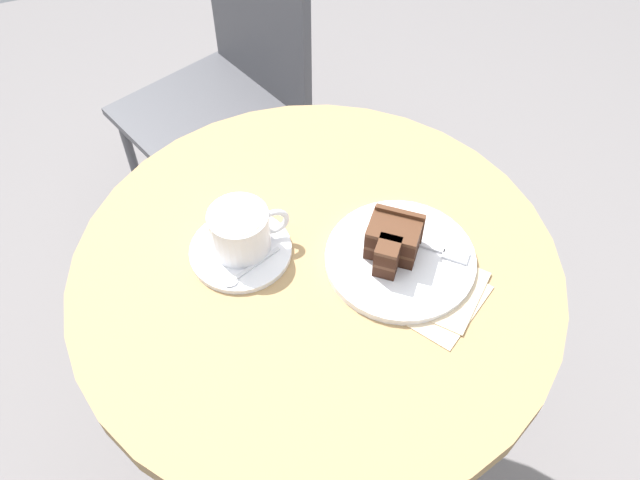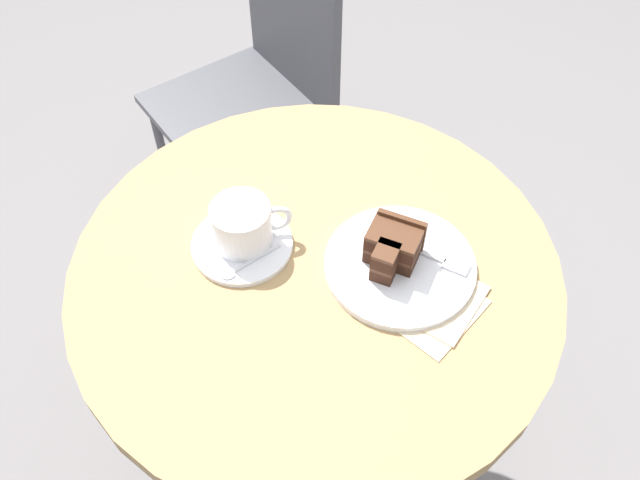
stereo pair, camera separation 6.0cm
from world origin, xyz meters
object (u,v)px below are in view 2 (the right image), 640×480
at_px(coffee_cup, 243,224).
at_px(cake_slice, 393,246).
at_px(saucer, 242,244).
at_px(fork, 432,256).
at_px(cafe_chair, 262,77).
at_px(cake_plate, 400,265).
at_px(teaspoon, 244,266).
at_px(napkin, 431,301).

xyz_separation_m(coffee_cup, cake_slice, (0.20, -0.09, -0.00)).
distance_m(saucer, fork, 0.28).
relative_size(fork, cafe_chair, 0.15).
height_order(cake_plate, cake_slice, cake_slice).
distance_m(saucer, teaspoon, 0.05).
xyz_separation_m(saucer, cake_slice, (0.21, -0.08, 0.04)).
bearing_deg(cafe_chair, cake_plate, -17.10).
height_order(coffee_cup, cafe_chair, coffee_cup).
distance_m(saucer, cafe_chair, 0.78).
xyz_separation_m(teaspoon, napkin, (0.25, -0.12, -0.01)).
bearing_deg(cake_slice, fork, -12.95).
bearing_deg(cafe_chair, cake_slice, -17.73).
distance_m(teaspoon, fork, 0.27).
bearing_deg(saucer, fork, -19.74).
height_order(teaspoon, cake_plate, teaspoon).
xyz_separation_m(teaspoon, fork, (0.27, -0.05, 0.00)).
height_order(fork, cafe_chair, cafe_chair).
xyz_separation_m(saucer, napkin, (0.24, -0.16, -0.00)).
xyz_separation_m(cake_plate, cafe_chair, (-0.07, 0.82, -0.26)).
bearing_deg(cake_plate, teaspoon, 167.49).
bearing_deg(cafe_chair, napkin, -15.87).
height_order(cake_plate, cafe_chair, cafe_chair).
xyz_separation_m(teaspoon, cake_plate, (0.22, -0.05, -0.01)).
height_order(saucer, cake_plate, cake_plate).
bearing_deg(napkin, saucer, 146.34).
distance_m(coffee_cup, cake_plate, 0.24).
bearing_deg(cafe_chair, fork, -13.84).
xyz_separation_m(cake_plate, napkin, (0.02, -0.07, -0.00)).
bearing_deg(cake_slice, napkin, -66.32).
distance_m(fork, napkin, 0.07).
distance_m(cake_plate, napkin, 0.07).
height_order(saucer, fork, fork).
distance_m(saucer, coffee_cup, 0.04).
height_order(cake_plate, fork, fork).
height_order(cake_slice, cafe_chair, cake_slice).
bearing_deg(fork, cafe_chair, 139.22).
bearing_deg(cake_slice, cafe_chair, 94.23).
bearing_deg(coffee_cup, fork, -21.11).
xyz_separation_m(coffee_cup, teaspoon, (-0.01, -0.05, -0.03)).
bearing_deg(napkin, teaspoon, 154.66).
bearing_deg(saucer, napkin, -33.66).
relative_size(saucer, cake_plate, 0.69).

